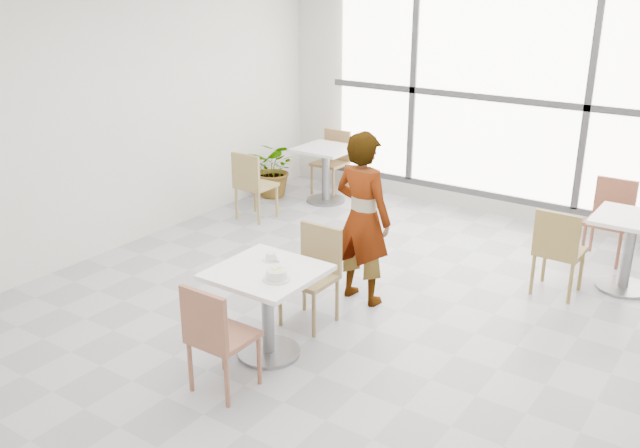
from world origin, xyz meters
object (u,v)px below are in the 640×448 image
Objects in this scene: main_table at (267,296)px; chair_near at (215,333)px; bg_table_left at (326,167)px; bg_chair_right_far at (611,214)px; chair_far at (314,268)px; bg_chair_left_far at (333,157)px; person at (363,218)px; bg_table_right at (630,243)px; oatmeal_bowl at (276,274)px; plant_left at (275,169)px; coffee_cup at (271,257)px; bg_chair_left_near at (252,182)px; bg_chair_right_near at (558,247)px.

main_table is 0.92× the size of chair_near.
bg_table_left is 3.62m from bg_chair_right_far.
bg_chair_left_far is (-1.98, 3.28, 0.00)m from chair_far.
person is 2.18× the size of bg_table_right.
person is (-0.08, 1.39, 0.02)m from oatmeal_bowl.
bg_table_left is at bearing 16.77° from plant_left.
bg_chair_left_near reaches higher than coffee_cup.
coffee_cup reaches higher than plant_left.
chair_near is at bearing -81.29° from coffee_cup.
coffee_cup is 0.21× the size of bg_table_right.
person reaches higher than bg_table_right.
oatmeal_bowl is 1.39m from person.
bg_chair_right_far is (3.95, 1.26, 0.00)m from bg_chair_left_near.
bg_table_left is (-1.82, 2.86, -0.01)m from chair_far.
main_table is at bearing -62.43° from bg_table_left.
bg_chair_right_near is (3.59, -1.56, 0.00)m from bg_chair_left_far.
chair_far is 4.14× the size of oatmeal_bowl.
oatmeal_bowl is at bearing -45.16° from coffee_cup.
person is at bearing 77.73° from chair_far.
plant_left is at bearing -12.65° from bg_chair_right_near.
plant_left reaches higher than bg_table_left.
bg_chair_right_far reaches higher than plant_left.
bg_chair_left_near is at bearing -172.92° from bg_table_right.
bg_table_left is at bearing -106.45° from bg_chair_left_near.
bg_chair_left_near is at bearing -106.45° from bg_table_left.
coffee_cup reaches higher than bg_table_left.
coffee_cup is 0.20× the size of plant_left.
bg_table_right is at bearing -13.92° from bg_chair_left_far.
bg_chair_right_near is 1.11× the size of plant_left.
person reaches higher than main_table.
bg_chair_left_near reaches higher than oatmeal_bowl.
bg_table_right is 0.86× the size of bg_chair_left_near.
bg_table_left is 3.62m from bg_chair_right_near.
oatmeal_bowl is at bearing -112.78° from bg_chair_right_far.
bg_chair_left_near is 1.00× the size of bg_chair_right_near.
bg_chair_left_far reaches higher than bg_table_left.
bg_chair_right_near is at bearing 46.81° from chair_far.
bg_table_left is 0.95× the size of plant_left.
chair_near reaches higher than main_table.
bg_chair_right_far is at bearing -162.35° from bg_chair_left_near.
bg_chair_left_far is 1.11× the size of plant_left.
person is (0.18, 1.13, 0.04)m from coffee_cup.
bg_table_left is 1.00× the size of bg_table_right.
oatmeal_bowl is at bearing -28.84° from main_table.
person is 2.57m from bg_chair_left_near.
bg_chair_left_near is 1.00× the size of bg_chair_right_far.
person is at bearing -51.82° from bg_chair_left_far.
person is at bearing -124.94° from bg_chair_right_far.
bg_chair_right_near is (-0.53, -0.54, 0.01)m from bg_table_right.
bg_chair_right_far is at bearing -4.51° from bg_chair_left_far.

